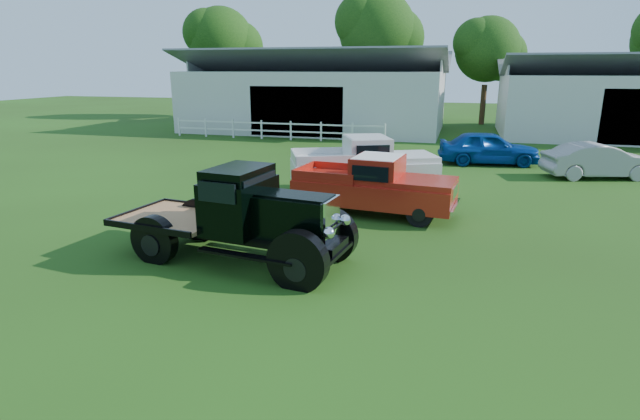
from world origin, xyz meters
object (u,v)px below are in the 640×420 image
(vintage_flatbed, at_px, (236,214))
(white_pickup, at_px, (364,165))
(misc_car_blue, at_px, (488,148))
(misc_car_grey, at_px, (599,161))
(red_pickup, at_px, (374,185))

(vintage_flatbed, relative_size, white_pickup, 1.05)
(white_pickup, bearing_deg, vintage_flatbed, -125.60)
(vintage_flatbed, xyz_separation_m, misc_car_blue, (6.26, 14.63, -0.35))
(vintage_flatbed, relative_size, misc_car_grey, 1.30)
(vintage_flatbed, bearing_deg, red_pickup, 70.00)
(red_pickup, height_order, misc_car_grey, red_pickup)
(white_pickup, xyz_separation_m, misc_car_blue, (4.67, 7.07, -0.22))
(white_pickup, distance_m, misc_car_grey, 10.27)
(vintage_flatbed, xyz_separation_m, red_pickup, (2.46, 4.77, -0.20))
(red_pickup, relative_size, misc_car_grey, 1.17)
(vintage_flatbed, height_order, red_pickup, vintage_flatbed)
(red_pickup, bearing_deg, white_pickup, 113.48)
(misc_car_blue, distance_m, misc_car_grey, 4.76)
(misc_car_blue, xyz_separation_m, misc_car_grey, (4.29, -2.06, -0.06))
(red_pickup, bearing_deg, vintage_flatbed, -111.12)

